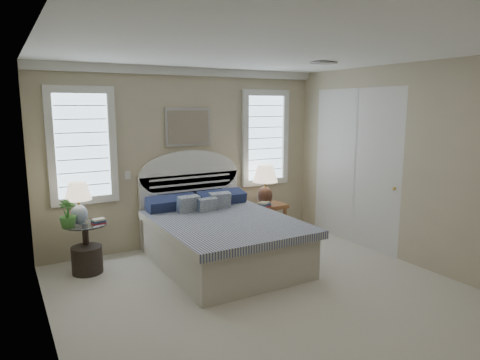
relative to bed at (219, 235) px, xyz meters
name	(u,v)px	position (x,y,z in m)	size (l,w,h in m)	color
floor	(279,303)	(0.00, -1.46, -0.39)	(4.50, 5.00, 0.01)	beige
ceiling	(284,48)	(0.00, -1.46, 2.31)	(4.50, 5.00, 0.01)	white
wall_back	(188,157)	(0.00, 1.04, 0.96)	(4.50, 0.02, 2.70)	#BDAF8D
wall_left	(47,207)	(-2.25, -1.46, 0.96)	(0.02, 5.00, 2.70)	#BDAF8D
wall_right	(423,167)	(2.25, -1.46, 0.96)	(0.02, 5.00, 2.70)	#BDAF8D
crown_molding	(187,71)	(0.00, 1.00, 2.25)	(4.50, 0.08, 0.12)	silver
hvac_vent	(324,63)	(1.20, -0.66, 2.29)	(0.30, 0.20, 0.02)	#B2B2B2
switch_plate	(128,175)	(-0.95, 1.03, 0.76)	(0.08, 0.01, 0.12)	silver
window_left	(82,146)	(-1.55, 1.02, 1.21)	(0.90, 0.06, 1.60)	silver
window_right	(265,138)	(1.40, 1.02, 1.21)	(0.90, 0.06, 1.60)	silver
painting	(188,127)	(0.00, 1.00, 1.43)	(0.74, 0.04, 0.58)	silver
closet_door	(355,167)	(2.23, -0.26, 0.81)	(0.02, 1.80, 2.40)	silver
bed	(219,235)	(0.00, 0.00, 0.00)	(1.72, 2.28, 1.47)	#BAB5A3
side_table_left	(86,242)	(-1.65, 0.59, 0.00)	(0.56, 0.56, 0.63)	black
nightstand_right	(270,213)	(1.30, 0.69, 0.00)	(0.50, 0.40, 0.53)	brown
floor_pot	(87,260)	(-1.67, 0.48, -0.21)	(0.39, 0.39, 0.35)	black
lamp_left	(78,198)	(-1.70, 0.62, 0.58)	(0.36, 0.36, 0.55)	silver
lamp_right	(265,180)	(1.20, 0.70, 0.55)	(0.44, 0.44, 0.66)	black
potted_plant	(67,214)	(-1.87, 0.48, 0.42)	(0.20, 0.20, 0.36)	#2E732E
books_left	(99,221)	(-1.49, 0.48, 0.28)	(0.19, 0.15, 0.07)	maroon
books_right	(264,205)	(1.10, 0.57, 0.18)	(0.25, 0.22, 0.08)	maroon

